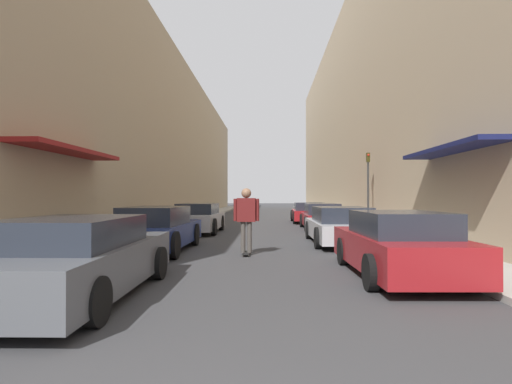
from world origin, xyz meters
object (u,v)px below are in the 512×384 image
Objects in this scene: parked_car_left_0 at (78,259)px; parked_car_right_2 at (321,217)px; parked_car_right_3 at (309,213)px; parked_car_right_0 at (398,245)px; traffic_light at (368,181)px; parked_car_left_2 at (199,218)px; parked_car_right_1 at (340,226)px; parked_car_left_1 at (157,230)px; skateboarder at (246,214)px.

parked_car_right_2 is (5.60, 13.13, -0.02)m from parked_car_left_0.
parked_car_right_0 is at bearing -89.33° from parked_car_right_3.
traffic_light is (2.45, -4.66, 1.74)m from parked_car_right_3.
parked_car_left_2 is 6.72m from parked_car_right_1.
parked_car_left_0 is 11.22m from parked_car_left_2.
parked_car_left_1 is 6.08m from parked_car_right_1.
skateboarder is at bearing -102.77° from parked_car_right_3.
parked_car_left_1 is at bearing 92.35° from parked_car_left_0.
parked_car_right_2 is at bearing -172.63° from traffic_light.
parked_car_right_1 is 1.11× the size of parked_car_right_2.
parked_car_right_3 is at bearing 91.53° from parked_car_right_2.
parked_car_right_0 reaches higher than parked_car_left_0.
parked_car_left_1 is 0.99× the size of parked_car_right_1.
parked_car_right_0 is 11.25m from parked_car_right_2.
parked_car_left_2 is at bearing -128.77° from parked_car_right_3.
parked_car_left_1 reaches higher than parked_car_left_2.
skateboarder is (-3.17, -8.45, 0.53)m from parked_car_right_2.
parked_car_right_2 is at bearing 90.29° from parked_car_right_0.
traffic_light is (2.26, 11.55, 1.71)m from parked_car_right_0.
parked_car_right_1 is 5.73m from parked_car_right_2.
parked_car_left_2 reaches higher than parked_car_right_2.
parked_car_right_0 is 1.00× the size of parked_car_right_2.
parked_car_left_0 is 1.09× the size of parked_car_right_0.
parked_car_left_0 is at bearing -161.57° from parked_car_right_0.
parked_car_right_2 is 2.30× the size of skateboarder.
parked_car_left_0 is 5.29m from parked_car_left_1.
skateboarder reaches higher than parked_car_left_2.
parked_car_right_1 is 1.14× the size of parked_car_right_3.
skateboarder reaches higher than parked_car_left_1.
parked_car_left_1 reaches higher than parked_car_left_0.
skateboarder is at bearing -138.23° from parked_car_right_1.
parked_car_right_1 is (-0.18, 5.52, -0.03)m from parked_car_right_0.
skateboarder is at bearing -69.23° from parked_car_left_2.
parked_car_right_3 is (5.47, 18.09, -0.03)m from parked_car_left_0.
parked_car_left_1 is (-0.22, 5.29, 0.01)m from parked_car_left_0.
traffic_light reaches higher than parked_car_left_2.
parked_car_right_3 is at bearing 90.67° from parked_car_right_0.
skateboarder is 10.40m from traffic_light.
parked_car_left_2 is 2.27× the size of skateboarder.
traffic_light is (5.49, 8.75, 1.21)m from skateboarder.
skateboarder reaches higher than parked_car_right_2.
parked_car_right_2 is 1.03× the size of parked_car_right_3.
skateboarder reaches higher than parked_car_right_3.
parked_car_left_0 reaches higher than parked_car_right_1.
parked_car_left_1 and parked_car_right_0 have the same top height.
parked_car_right_2 is at bearing 53.44° from parked_car_left_1.
parked_car_right_3 is at bearing 66.06° from parked_car_left_1.
parked_car_right_0 is (5.87, -3.40, -0.01)m from parked_car_left_1.
parked_car_right_0 is at bearing 18.43° from parked_car_left_0.
parked_car_right_0 is at bearing -40.90° from skateboarder.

